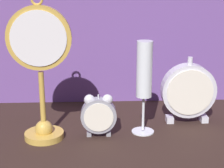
% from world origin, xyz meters
% --- Properties ---
extents(ground_plane, '(4.00, 4.00, 0.00)m').
position_xyz_m(ground_plane, '(0.00, 0.00, 0.00)').
color(ground_plane, black).
extents(pocket_watch_on_stand, '(0.16, 0.10, 0.37)m').
position_xyz_m(pocket_watch_on_stand, '(-0.18, 0.03, 0.18)').
color(pocket_watch_on_stand, gold).
rests_on(pocket_watch_on_stand, ground_plane).
extents(alarm_clock_twin_bell, '(0.09, 0.03, 0.12)m').
position_xyz_m(alarm_clock_twin_bell, '(-0.04, 0.04, 0.06)').
color(alarm_clock_twin_bell, gray).
rests_on(alarm_clock_twin_bell, ground_plane).
extents(mantel_clock_silver, '(0.15, 0.04, 0.19)m').
position_xyz_m(mantel_clock_silver, '(0.22, 0.13, 0.09)').
color(mantel_clock_silver, silver).
rests_on(mantel_clock_silver, ground_plane).
extents(champagne_flute, '(0.06, 0.06, 0.25)m').
position_xyz_m(champagne_flute, '(0.08, 0.06, 0.16)').
color(champagne_flute, silver).
rests_on(champagne_flute, ground_plane).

